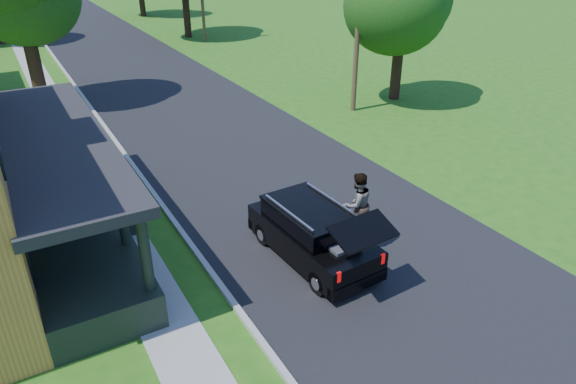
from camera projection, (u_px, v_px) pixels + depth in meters
ground at (394, 276)px, 13.12m from camera, size 140.00×140.00×0.00m
street at (159, 87)px, 28.55m from camera, size 8.00×120.00×0.02m
curb at (83, 98)px, 26.77m from camera, size 0.15×120.00×0.12m
sidewalk at (51, 102)px, 26.09m from camera, size 1.30×120.00×0.03m
black_suv at (312, 233)px, 13.48m from camera, size 1.89×4.42×2.02m
skateboarder at (357, 204)px, 13.55m from camera, size 0.88×0.69×1.79m
skateboard at (359, 245)px, 13.87m from camera, size 0.38×0.44×0.68m
utility_pole_near at (359, 6)px, 22.76m from camera, size 1.47×0.26×9.35m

